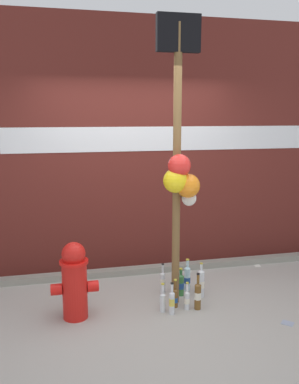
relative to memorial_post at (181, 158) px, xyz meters
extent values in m
plane|color=#9E9B93|center=(-0.26, -0.20, -1.59)|extent=(14.00, 14.00, 0.00)
cube|color=#561E19|center=(-0.26, 1.33, 0.03)|extent=(10.00, 0.20, 3.25)
cube|color=silver|center=(0.41, 1.23, 0.12)|extent=(4.59, 0.01, 0.31)
cube|color=gray|center=(-0.26, 0.95, -1.55)|extent=(8.00, 0.12, 0.08)
cylinder|color=brown|center=(-0.02, 0.06, -0.14)|extent=(0.08, 0.08, 2.91)
cube|color=black|center=(-0.02, 0.06, 1.21)|extent=(0.44, 0.08, 0.36)
sphere|color=yellow|center=(-0.07, -0.06, -0.22)|extent=(0.25, 0.25, 0.25)
sphere|color=orange|center=(0.07, -0.05, -0.28)|extent=(0.25, 0.25, 0.25)
sphere|color=red|center=(-0.03, -0.07, -0.07)|extent=(0.23, 0.23, 0.23)
sphere|color=brown|center=(0.11, 0.08, -0.41)|extent=(0.16, 0.16, 0.16)
sphere|color=brown|center=(0.11, 0.08, -0.29)|extent=(0.11, 0.11, 0.11)
sphere|color=brown|center=(0.07, 0.08, -0.26)|extent=(0.04, 0.04, 0.04)
sphere|color=brown|center=(0.15, 0.08, -0.26)|extent=(0.04, 0.04, 0.04)
sphere|color=brown|center=(0.11, 0.03, -0.29)|extent=(0.04, 0.04, 0.04)
sphere|color=silver|center=(0.10, 0.02, -0.43)|extent=(0.15, 0.15, 0.15)
sphere|color=silver|center=(0.10, 0.02, -0.31)|extent=(0.11, 0.11, 0.11)
sphere|color=silver|center=(0.07, 0.02, -0.28)|extent=(0.04, 0.04, 0.04)
sphere|color=silver|center=(0.14, 0.02, -0.28)|extent=(0.04, 0.04, 0.04)
sphere|color=#9D9992|center=(0.10, -0.03, -0.31)|extent=(0.04, 0.04, 0.04)
cylinder|color=red|center=(-1.10, -0.05, -1.30)|extent=(0.25, 0.25, 0.58)
cylinder|color=red|center=(-1.10, -0.05, -1.00)|extent=(0.29, 0.29, 0.03)
sphere|color=red|center=(-1.10, -0.05, -0.92)|extent=(0.24, 0.24, 0.24)
cylinder|color=red|center=(-1.28, -0.05, -1.27)|extent=(0.11, 0.11, 0.11)
cylinder|color=red|center=(-0.92, -0.05, -1.27)|extent=(0.11, 0.11, 0.11)
cylinder|color=brown|center=(-0.06, -0.06, -1.50)|extent=(0.06, 0.06, 0.19)
cone|color=brown|center=(-0.06, -0.06, -1.39)|extent=(0.06, 0.06, 0.02)
cylinder|color=brown|center=(-0.06, -0.06, -1.34)|extent=(0.03, 0.03, 0.09)
cylinder|color=#1E478C|center=(-0.06, -0.06, -1.51)|extent=(0.06, 0.06, 0.05)
cylinder|color=gold|center=(-0.06, -0.06, -1.29)|extent=(0.03, 0.03, 0.01)
cylinder|color=silver|center=(-0.21, -0.12, -1.50)|extent=(0.06, 0.06, 0.19)
cone|color=silver|center=(-0.21, -0.12, -1.39)|extent=(0.06, 0.06, 0.02)
cylinder|color=silver|center=(-0.21, -0.12, -1.34)|extent=(0.03, 0.03, 0.09)
cylinder|color=gold|center=(-0.21, -0.12, -1.29)|extent=(0.03, 0.03, 0.01)
cylinder|color=silver|center=(-0.09, 0.33, -1.48)|extent=(0.06, 0.06, 0.23)
cone|color=silver|center=(-0.09, 0.33, -1.35)|extent=(0.06, 0.06, 0.02)
cylinder|color=silver|center=(-0.09, 0.33, -1.30)|extent=(0.03, 0.03, 0.09)
cylinder|color=silver|center=(-0.09, 0.33, -1.46)|extent=(0.06, 0.06, 0.07)
cylinder|color=black|center=(-0.09, 0.33, -1.25)|extent=(0.03, 0.03, 0.01)
cylinder|color=silver|center=(-0.13, -0.19, -1.48)|extent=(0.06, 0.06, 0.23)
cone|color=silver|center=(-0.13, -0.19, -1.35)|extent=(0.06, 0.06, 0.02)
cylinder|color=silver|center=(-0.13, -0.19, -1.30)|extent=(0.03, 0.03, 0.08)
cylinder|color=#D8C64C|center=(-0.13, -0.19, -1.46)|extent=(0.06, 0.06, 0.08)
cylinder|color=black|center=(-0.13, -0.19, -1.26)|extent=(0.03, 0.03, 0.01)
cylinder|color=silver|center=(0.05, -0.13, -1.50)|extent=(0.06, 0.06, 0.19)
cone|color=silver|center=(0.05, -0.13, -1.39)|extent=(0.06, 0.06, 0.02)
cylinder|color=silver|center=(0.05, -0.13, -1.34)|extent=(0.03, 0.03, 0.08)
cylinder|color=silver|center=(0.05, -0.13, -1.50)|extent=(0.06, 0.06, 0.06)
cylinder|color=gold|center=(0.05, -0.13, -1.30)|extent=(0.03, 0.03, 0.01)
cylinder|color=#337038|center=(0.09, 0.21, -1.48)|extent=(0.07, 0.07, 0.23)
cone|color=#337038|center=(0.09, 0.21, -1.35)|extent=(0.07, 0.07, 0.03)
cylinder|color=#337038|center=(0.09, 0.21, -1.31)|extent=(0.03, 0.03, 0.05)
cylinder|color=#1E478C|center=(0.09, 0.21, -1.47)|extent=(0.08, 0.08, 0.07)
cylinder|color=gold|center=(0.09, 0.21, -1.27)|extent=(0.04, 0.04, 0.01)
cylinder|color=brown|center=(0.16, -0.15, -1.46)|extent=(0.07, 0.07, 0.27)
cone|color=brown|center=(0.16, -0.15, -1.31)|extent=(0.07, 0.07, 0.03)
cylinder|color=brown|center=(0.16, -0.15, -1.25)|extent=(0.03, 0.03, 0.09)
cylinder|color=silver|center=(0.16, -0.15, -1.44)|extent=(0.07, 0.07, 0.08)
cylinder|color=black|center=(0.16, -0.15, -1.20)|extent=(0.03, 0.03, 0.01)
cylinder|color=#B2DBEA|center=(0.20, 0.32, -1.46)|extent=(0.07, 0.07, 0.27)
cone|color=#B2DBEA|center=(0.20, 0.32, -1.31)|extent=(0.07, 0.07, 0.03)
cylinder|color=#B2DBEA|center=(0.20, 0.32, -1.26)|extent=(0.04, 0.04, 0.07)
cylinder|color=#1E478C|center=(0.20, 0.32, -1.47)|extent=(0.07, 0.07, 0.07)
cylinder|color=gold|center=(0.20, 0.32, -1.22)|extent=(0.04, 0.04, 0.01)
cylinder|color=silver|center=(0.30, 0.13, -1.44)|extent=(0.08, 0.08, 0.30)
cone|color=silver|center=(0.30, 0.13, -1.28)|extent=(0.08, 0.08, 0.03)
cylinder|color=silver|center=(0.30, 0.13, -1.23)|extent=(0.03, 0.03, 0.06)
cylinder|color=silver|center=(0.30, 0.13, -1.44)|extent=(0.08, 0.08, 0.08)
cylinder|color=gold|center=(0.30, 0.13, -1.20)|extent=(0.03, 0.03, 0.01)
cube|color=#8C99B2|center=(0.93, -0.64, -1.59)|extent=(0.15, 0.15, 0.01)
cube|color=silver|center=(1.39, 0.88, -1.59)|extent=(0.10, 0.16, 0.01)
camera|label=1|loc=(-1.23, -3.94, 0.43)|focal=38.10mm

